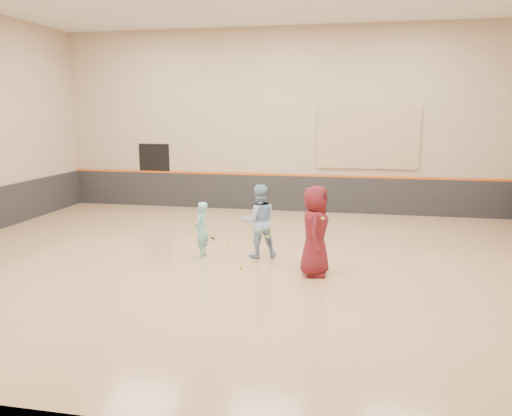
% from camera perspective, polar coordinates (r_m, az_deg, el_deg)
% --- Properties ---
extents(room, '(15.04, 12.04, 6.22)m').
position_cam_1_polar(room, '(11.06, -1.71, -2.05)').
color(room, tan).
rests_on(room, ground).
extents(wainscot_back, '(14.90, 0.04, 1.20)m').
position_cam_1_polar(wainscot_back, '(16.86, 2.84, 1.72)').
color(wainscot_back, '#232326').
rests_on(wainscot_back, floor).
extents(accent_stripe, '(14.90, 0.03, 0.06)m').
position_cam_1_polar(accent_stripe, '(16.77, 2.85, 3.80)').
color(accent_stripe, '#D85914').
rests_on(accent_stripe, wall_back).
extents(acoustic_panel, '(3.20, 0.08, 2.00)m').
position_cam_1_polar(acoustic_panel, '(16.47, 12.66, 7.90)').
color(acoustic_panel, tan).
rests_on(acoustic_panel, wall_back).
extents(doorway, '(1.10, 0.05, 2.20)m').
position_cam_1_polar(doorway, '(18.01, -11.48, 3.71)').
color(doorway, black).
rests_on(doorway, floor).
extents(girl, '(0.32, 0.47, 1.28)m').
position_cam_1_polar(girl, '(11.52, -6.27, -2.46)').
color(girl, '#77CECC').
rests_on(girl, floor).
extents(instructor, '(1.00, 0.90, 1.69)m').
position_cam_1_polar(instructor, '(11.39, 0.33, -1.51)').
color(instructor, '#95BCE7').
rests_on(instructor, floor).
extents(young_man, '(0.59, 0.91, 1.85)m').
position_cam_1_polar(young_man, '(10.18, 6.78, -2.61)').
color(young_man, maroon).
rests_on(young_man, floor).
extents(held_racket, '(0.40, 0.40, 0.53)m').
position_cam_1_polar(held_racket, '(11.24, 1.18, -2.70)').
color(held_racket, '#D1E131').
rests_on(held_racket, instructor).
extents(spare_racket, '(0.63, 0.63, 0.03)m').
position_cam_1_polar(spare_racket, '(13.48, -5.53, -3.20)').
color(spare_racket, '#B6DE30').
rests_on(spare_racket, floor).
extents(ball_under_racket, '(0.07, 0.07, 0.07)m').
position_cam_1_polar(ball_under_racket, '(10.70, -1.77, -6.82)').
color(ball_under_racket, '#CAD832').
rests_on(ball_under_racket, floor).
extents(ball_in_hand, '(0.07, 0.07, 0.07)m').
position_cam_1_polar(ball_in_hand, '(9.86, 7.64, -1.20)').
color(ball_in_hand, '#CBE836').
rests_on(ball_in_hand, young_man).
extents(ball_beside_spare, '(0.07, 0.07, 0.07)m').
position_cam_1_polar(ball_beside_spare, '(12.62, -3.30, -4.07)').
color(ball_beside_spare, '#CFDE33').
rests_on(ball_beside_spare, floor).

